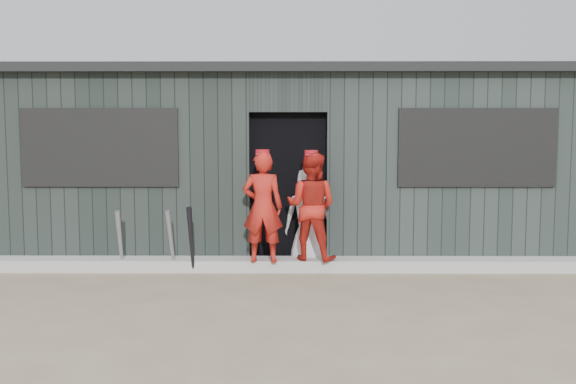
{
  "coord_description": "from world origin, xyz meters",
  "views": [
    {
      "loc": [
        0.05,
        -6.18,
        1.76
      ],
      "look_at": [
        0.0,
        1.8,
        1.0
      ],
      "focal_mm": 40.0,
      "sensor_mm": 36.0,
      "label": 1
    }
  ],
  "objects_px": {
    "player_red_right": "(311,206)",
    "player_grey_back": "(309,217)",
    "bat_left": "(120,241)",
    "player_red_left": "(263,207)",
    "bat_mid": "(171,241)",
    "dugout": "(289,162)",
    "bat_right": "(191,240)"
  },
  "relations": [
    {
      "from": "bat_mid",
      "to": "player_grey_back",
      "type": "distance_m",
      "value": 1.78
    },
    {
      "from": "player_red_left",
      "to": "dugout",
      "type": "height_order",
      "value": "dugout"
    },
    {
      "from": "bat_right",
      "to": "player_grey_back",
      "type": "relative_size",
      "value": 0.66
    },
    {
      "from": "bat_right",
      "to": "player_red_left",
      "type": "relative_size",
      "value": 0.63
    },
    {
      "from": "bat_left",
      "to": "dugout",
      "type": "distance_m",
      "value": 2.91
    },
    {
      "from": "player_red_right",
      "to": "player_grey_back",
      "type": "bearing_deg",
      "value": -67.61
    },
    {
      "from": "player_grey_back",
      "to": "bat_left",
      "type": "bearing_deg",
      "value": 10.25
    },
    {
      "from": "bat_mid",
      "to": "dugout",
      "type": "relative_size",
      "value": 0.1
    },
    {
      "from": "bat_right",
      "to": "dugout",
      "type": "xyz_separation_m",
      "value": [
        1.19,
        1.93,
        0.86
      ]
    },
    {
      "from": "player_red_left",
      "to": "dugout",
      "type": "xyz_separation_m",
      "value": [
        0.31,
        1.87,
        0.46
      ]
    },
    {
      "from": "bat_mid",
      "to": "player_grey_back",
      "type": "relative_size",
      "value": 0.63
    },
    {
      "from": "player_red_left",
      "to": "player_grey_back",
      "type": "bearing_deg",
      "value": -140.24
    },
    {
      "from": "player_red_right",
      "to": "player_grey_back",
      "type": "height_order",
      "value": "player_red_right"
    },
    {
      "from": "bat_left",
      "to": "player_red_right",
      "type": "height_order",
      "value": "player_red_right"
    },
    {
      "from": "player_red_left",
      "to": "player_grey_back",
      "type": "relative_size",
      "value": 1.05
    },
    {
      "from": "bat_mid",
      "to": "dugout",
      "type": "bearing_deg",
      "value": 52.06
    },
    {
      "from": "player_grey_back",
      "to": "dugout",
      "type": "xyz_separation_m",
      "value": [
        -0.27,
        1.44,
        0.64
      ]
    },
    {
      "from": "bat_mid",
      "to": "player_red_left",
      "type": "distance_m",
      "value": 1.22
    },
    {
      "from": "bat_left",
      "to": "bat_right",
      "type": "xyz_separation_m",
      "value": [
        0.91,
        -0.12,
        0.03
      ]
    },
    {
      "from": "bat_mid",
      "to": "player_red_right",
      "type": "relative_size",
      "value": 0.6
    },
    {
      "from": "bat_right",
      "to": "player_red_right",
      "type": "relative_size",
      "value": 0.63
    },
    {
      "from": "player_red_left",
      "to": "dugout",
      "type": "distance_m",
      "value": 1.95
    },
    {
      "from": "bat_mid",
      "to": "player_red_left",
      "type": "xyz_separation_m",
      "value": [
        1.14,
        -0.01,
        0.43
      ]
    },
    {
      "from": "bat_left",
      "to": "bat_right",
      "type": "relative_size",
      "value": 0.93
    },
    {
      "from": "bat_mid",
      "to": "bat_right",
      "type": "xyz_separation_m",
      "value": [
        0.26,
        -0.07,
        0.02
      ]
    },
    {
      "from": "bat_mid",
      "to": "dugout",
      "type": "xyz_separation_m",
      "value": [
        1.45,
        1.86,
        0.88
      ]
    },
    {
      "from": "bat_left",
      "to": "player_red_right",
      "type": "xyz_separation_m",
      "value": [
        2.38,
        0.07,
        0.43
      ]
    },
    {
      "from": "bat_mid",
      "to": "player_red_left",
      "type": "height_order",
      "value": "player_red_left"
    },
    {
      "from": "dugout",
      "to": "bat_mid",
      "type": "bearing_deg",
      "value": -127.94
    },
    {
      "from": "player_grey_back",
      "to": "bat_mid",
      "type": "bearing_deg",
      "value": 15.08
    },
    {
      "from": "player_red_left",
      "to": "player_grey_back",
      "type": "height_order",
      "value": "player_red_left"
    },
    {
      "from": "player_grey_back",
      "to": "dugout",
      "type": "distance_m",
      "value": 1.6
    }
  ]
}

